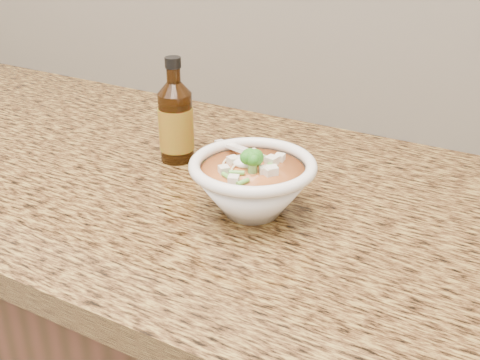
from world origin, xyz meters
The scene contains 3 objects.
counter_slab centered at (0.00, 1.68, 0.88)m, with size 4.00×0.68×0.04m, color olive.
soup_bowl centered at (0.18, 1.62, 0.94)m, with size 0.18×0.18×0.10m.
hot_sauce_bottle centered at (-0.01, 1.71, 0.97)m, with size 0.06×0.06×0.17m.
Camera 1 is at (0.53, 0.96, 1.32)m, focal length 45.00 mm.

